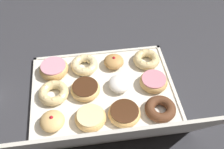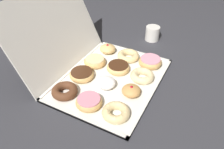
{
  "view_description": "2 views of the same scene",
  "coord_description": "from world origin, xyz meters",
  "px_view_note": "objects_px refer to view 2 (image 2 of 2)",
  "views": [
    {
      "loc": [
        0.06,
        0.66,
        0.86
      ],
      "look_at": [
        -0.04,
        -0.04,
        0.05
      ],
      "focal_mm": 44.14,
      "sensor_mm": 36.0,
      "label": 1
    },
    {
      "loc": [
        -0.72,
        -0.38,
        0.67
      ],
      "look_at": [
        -0.02,
        -0.02,
        0.06
      ],
      "focal_mm": 35.27,
      "sensor_mm": 36.0,
      "label": 2
    }
  ],
  "objects_px": {
    "cruller_donut_0": "(116,112)",
    "donut_box": "(112,79)",
    "chocolate_frosted_donut_9": "(82,74)",
    "chocolate_cake_ring_donut_8": "(65,91)",
    "pink_frosted_donut_3": "(150,62)",
    "glazed_ring_donut_10": "(95,61)",
    "coffee_mug": "(153,33)",
    "powdered_filled_donut_5": "(106,83)",
    "cruller_donut_7": "(128,56)",
    "pink_frosted_donut_4": "(88,101)",
    "jelly_filled_donut_1": "(131,91)",
    "jelly_filled_donut_11": "(108,49)",
    "chocolate_frosted_donut_6": "(118,67)",
    "cruller_donut_2": "(142,76)"
  },
  "relations": [
    {
      "from": "jelly_filled_donut_1",
      "to": "chocolate_frosted_donut_6",
      "type": "bearing_deg",
      "value": 45.16
    },
    {
      "from": "donut_box",
      "to": "jelly_filled_donut_11",
      "type": "height_order",
      "value": "jelly_filled_donut_11"
    },
    {
      "from": "cruller_donut_0",
      "to": "powdered_filled_donut_5",
      "type": "distance_m",
      "value": 0.18
    },
    {
      "from": "donut_box",
      "to": "chocolate_frosted_donut_9",
      "type": "relative_size",
      "value": 4.74
    },
    {
      "from": "jelly_filled_donut_1",
      "to": "chocolate_frosted_donut_6",
      "type": "relative_size",
      "value": 0.73
    },
    {
      "from": "chocolate_frosted_donut_9",
      "to": "chocolate_cake_ring_donut_8",
      "type": "bearing_deg",
      "value": 179.8
    },
    {
      "from": "cruller_donut_2",
      "to": "glazed_ring_donut_10",
      "type": "height_order",
      "value": "same"
    },
    {
      "from": "cruller_donut_2",
      "to": "chocolate_cake_ring_donut_8",
      "type": "xyz_separation_m",
      "value": [
        -0.26,
        0.26,
        -0.0
      ]
    },
    {
      "from": "cruller_donut_0",
      "to": "chocolate_frosted_donut_9",
      "type": "bearing_deg",
      "value": 61.29
    },
    {
      "from": "jelly_filled_donut_1",
      "to": "jelly_filled_donut_11",
      "type": "relative_size",
      "value": 0.95
    },
    {
      "from": "jelly_filled_donut_1",
      "to": "pink_frosted_donut_3",
      "type": "height_order",
      "value": "jelly_filled_donut_1"
    },
    {
      "from": "cruller_donut_0",
      "to": "pink_frosted_donut_4",
      "type": "distance_m",
      "value": 0.13
    },
    {
      "from": "donut_box",
      "to": "coffee_mug",
      "type": "xyz_separation_m",
      "value": [
        0.47,
        -0.04,
        0.04
      ]
    },
    {
      "from": "donut_box",
      "to": "coffee_mug",
      "type": "bearing_deg",
      "value": -4.33
    },
    {
      "from": "jelly_filled_donut_1",
      "to": "cruller_donut_7",
      "type": "distance_m",
      "value": 0.28
    },
    {
      "from": "pink_frosted_donut_3",
      "to": "powdered_filled_donut_5",
      "type": "relative_size",
      "value": 1.35
    },
    {
      "from": "jelly_filled_donut_1",
      "to": "powdered_filled_donut_5",
      "type": "bearing_deg",
      "value": 92.25
    },
    {
      "from": "jelly_filled_donut_1",
      "to": "pink_frosted_donut_4",
      "type": "relative_size",
      "value": 0.75
    },
    {
      "from": "chocolate_frosted_donut_9",
      "to": "pink_frosted_donut_4",
      "type": "bearing_deg",
      "value": -138.18
    },
    {
      "from": "donut_box",
      "to": "glazed_ring_donut_10",
      "type": "relative_size",
      "value": 4.94
    },
    {
      "from": "chocolate_cake_ring_donut_8",
      "to": "pink_frosted_donut_4",
      "type": "bearing_deg",
      "value": -93.06
    },
    {
      "from": "chocolate_cake_ring_donut_8",
      "to": "coffee_mug",
      "type": "distance_m",
      "value": 0.68
    },
    {
      "from": "donut_box",
      "to": "powdered_filled_donut_5",
      "type": "height_order",
      "value": "powdered_filled_donut_5"
    },
    {
      "from": "pink_frosted_donut_3",
      "to": "pink_frosted_donut_4",
      "type": "height_order",
      "value": "pink_frosted_donut_3"
    },
    {
      "from": "cruller_donut_7",
      "to": "chocolate_cake_ring_donut_8",
      "type": "relative_size",
      "value": 1.02
    },
    {
      "from": "cruller_donut_2",
      "to": "jelly_filled_donut_11",
      "type": "distance_m",
      "value": 0.29
    },
    {
      "from": "pink_frosted_donut_3",
      "to": "chocolate_cake_ring_donut_8",
      "type": "distance_m",
      "value": 0.46
    },
    {
      "from": "pink_frosted_donut_3",
      "to": "cruller_donut_7",
      "type": "height_order",
      "value": "pink_frosted_donut_3"
    },
    {
      "from": "pink_frosted_donut_4",
      "to": "glazed_ring_donut_10",
      "type": "bearing_deg",
      "value": 25.75
    },
    {
      "from": "cruller_donut_0",
      "to": "donut_box",
      "type": "bearing_deg",
      "value": 32.06
    },
    {
      "from": "cruller_donut_2",
      "to": "jelly_filled_donut_11",
      "type": "height_order",
      "value": "jelly_filled_donut_11"
    },
    {
      "from": "cruller_donut_2",
      "to": "powdered_filled_donut_5",
      "type": "xyz_separation_m",
      "value": [
        -0.13,
        0.12,
        0.0
      ]
    },
    {
      "from": "cruller_donut_2",
      "to": "powdered_filled_donut_5",
      "type": "relative_size",
      "value": 1.28
    },
    {
      "from": "glazed_ring_donut_10",
      "to": "coffee_mug",
      "type": "distance_m",
      "value": 0.44
    },
    {
      "from": "powdered_filled_donut_5",
      "to": "chocolate_frosted_donut_9",
      "type": "bearing_deg",
      "value": 88.25
    },
    {
      "from": "cruller_donut_0",
      "to": "jelly_filled_donut_1",
      "type": "bearing_deg",
      "value": -1.43
    },
    {
      "from": "cruller_donut_2",
      "to": "chocolate_frosted_donut_6",
      "type": "relative_size",
      "value": 0.99
    },
    {
      "from": "powdered_filled_donut_5",
      "to": "chocolate_frosted_donut_9",
      "type": "xyz_separation_m",
      "value": [
        0.0,
        0.13,
        -0.0
      ]
    },
    {
      "from": "cruller_donut_7",
      "to": "coffee_mug",
      "type": "height_order",
      "value": "coffee_mug"
    },
    {
      "from": "jelly_filled_donut_1",
      "to": "cruller_donut_7",
      "type": "xyz_separation_m",
      "value": [
        0.25,
        0.13,
        -0.0
      ]
    },
    {
      "from": "powdered_filled_donut_5",
      "to": "chocolate_frosted_donut_9",
      "type": "distance_m",
      "value": 0.13
    },
    {
      "from": "pink_frosted_donut_3",
      "to": "cruller_donut_7",
      "type": "bearing_deg",
      "value": 89.3
    },
    {
      "from": "glazed_ring_donut_10",
      "to": "powdered_filled_donut_5",
      "type": "bearing_deg",
      "value": -132.92
    },
    {
      "from": "chocolate_frosted_donut_6",
      "to": "chocolate_frosted_donut_9",
      "type": "height_order",
      "value": "chocolate_frosted_donut_6"
    },
    {
      "from": "pink_frosted_donut_4",
      "to": "donut_box",
      "type": "bearing_deg",
      "value": -1.32
    },
    {
      "from": "powdered_filled_donut_5",
      "to": "cruller_donut_7",
      "type": "height_order",
      "value": "powdered_filled_donut_5"
    },
    {
      "from": "donut_box",
      "to": "chocolate_frosted_donut_9",
      "type": "xyz_separation_m",
      "value": [
        -0.06,
        0.13,
        0.02
      ]
    },
    {
      "from": "pink_frosted_donut_4",
      "to": "jelly_filled_donut_1",
      "type": "bearing_deg",
      "value": -43.39
    },
    {
      "from": "pink_frosted_donut_3",
      "to": "glazed_ring_donut_10",
      "type": "xyz_separation_m",
      "value": [
        -0.13,
        0.25,
        -0.0
      ]
    },
    {
      "from": "jelly_filled_donut_1",
      "to": "cruller_donut_2",
      "type": "height_order",
      "value": "jelly_filled_donut_1"
    }
  ]
}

